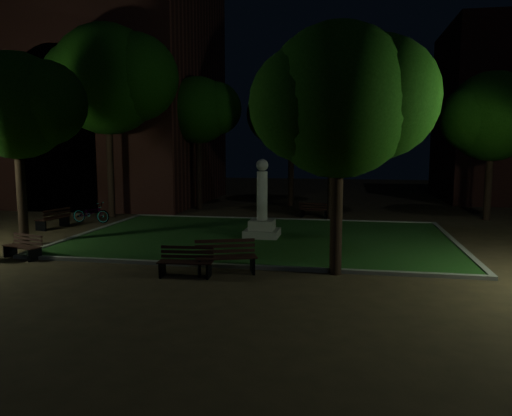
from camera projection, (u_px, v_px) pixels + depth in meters
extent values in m
plane|color=#423320|center=(253.00, 248.00, 18.66)|extent=(80.00, 80.00, 0.00)
cube|color=#214B1A|center=(262.00, 238.00, 20.60)|extent=(15.00, 10.00, 0.08)
cube|color=slate|center=(235.00, 266.00, 15.63)|extent=(15.40, 0.20, 0.12)
cube|color=slate|center=(279.00, 219.00, 25.58)|extent=(15.40, 0.20, 0.12)
cube|color=slate|center=(92.00, 231.00, 21.97)|extent=(0.20, 10.00, 0.12)
cube|color=slate|center=(456.00, 244.00, 19.23)|extent=(0.20, 10.00, 0.12)
cube|color=gray|center=(262.00, 233.00, 20.58)|extent=(1.40, 1.40, 0.30)
cube|color=gray|center=(262.00, 225.00, 20.54)|extent=(1.00, 1.00, 0.40)
cylinder|color=gray|center=(262.00, 196.00, 20.39)|extent=(0.44, 0.44, 2.00)
sphere|color=gray|center=(262.00, 165.00, 20.23)|extent=(0.50, 0.50, 0.50)
cube|color=#522720|center=(63.00, 92.00, 34.27)|extent=(20.00, 12.00, 15.00)
cube|color=black|center=(70.00, 151.00, 29.84)|extent=(5.00, 3.00, 7.00)
cylinder|color=black|center=(67.00, 91.00, 29.40)|extent=(5.00, 3.00, 5.00)
plane|color=orange|center=(80.00, 151.00, 31.01)|extent=(6.30, 0.00, 6.30)
cylinder|color=black|center=(22.00, 192.00, 18.93)|extent=(0.36, 0.36, 4.09)
sphere|color=#184B0D|center=(16.00, 106.00, 18.53)|extent=(3.98, 3.98, 3.98)
sphere|color=#184B0D|center=(44.00, 103.00, 18.53)|extent=(3.18, 3.18, 3.18)
cylinder|color=black|center=(199.00, 170.00, 29.87)|extent=(0.36, 0.36, 4.71)
sphere|color=#184B0D|center=(198.00, 110.00, 29.43)|extent=(3.95, 3.95, 3.95)
sphere|color=#184B0D|center=(215.00, 108.00, 29.44)|extent=(3.16, 3.16, 3.16)
sphere|color=#184B0D|center=(184.00, 112.00, 29.30)|extent=(2.96, 2.96, 2.96)
cylinder|color=black|center=(331.00, 177.00, 25.88)|extent=(0.36, 0.36, 4.35)
sphere|color=#184B0D|center=(333.00, 103.00, 25.41)|extent=(5.40, 5.40, 5.40)
sphere|color=#184B0D|center=(360.00, 101.00, 25.35)|extent=(4.32, 4.32, 4.32)
sphere|color=#184B0D|center=(311.00, 105.00, 25.32)|extent=(4.05, 4.05, 4.05)
cylinder|color=black|center=(488.00, 182.00, 25.56)|extent=(0.36, 0.36, 3.92)
sphere|color=#184B0D|center=(492.00, 116.00, 25.14)|extent=(4.53, 4.53, 4.53)
sphere|color=#184B0D|center=(474.00, 118.00, 25.03)|extent=(3.40, 3.40, 3.40)
cylinder|color=black|center=(336.00, 212.00, 14.67)|extent=(0.36, 0.36, 3.75)
sphere|color=#184B0D|center=(339.00, 101.00, 14.27)|extent=(4.45, 4.45, 4.45)
sphere|color=#184B0D|center=(378.00, 98.00, 14.26)|extent=(3.56, 3.56, 3.56)
sphere|color=#184B0D|center=(307.00, 104.00, 14.15)|extent=(3.33, 3.33, 3.33)
cylinder|color=black|center=(110.00, 165.00, 26.58)|extent=(0.36, 0.36, 5.53)
sphere|color=#184B0D|center=(107.00, 79.00, 26.02)|extent=(5.74, 5.74, 5.74)
sphere|color=#184B0D|center=(135.00, 77.00, 25.94)|extent=(4.59, 4.59, 4.59)
sphere|color=#184B0D|center=(84.00, 81.00, 25.95)|extent=(4.30, 4.30, 4.30)
cylinder|color=black|center=(291.00, 171.00, 31.56)|extent=(0.36, 0.36, 4.39)
sphere|color=#184B0D|center=(291.00, 113.00, 31.10)|extent=(4.82, 4.82, 4.82)
sphere|color=#184B0D|center=(311.00, 111.00, 31.07)|extent=(3.86, 3.86, 3.86)
sphere|color=#184B0D|center=(275.00, 115.00, 31.00)|extent=(3.62, 3.62, 3.62)
cylinder|color=black|center=(116.00, 173.00, 31.54)|extent=(0.12, 0.12, 4.18)
cylinder|color=black|center=(115.00, 140.00, 31.28)|extent=(0.90, 0.08, 0.08)
sphere|color=#D8FFD8|center=(108.00, 140.00, 31.36)|extent=(0.28, 0.28, 0.28)
sphere|color=#D8FFD8|center=(121.00, 140.00, 31.20)|extent=(0.28, 0.28, 0.28)
cylinder|color=black|center=(489.00, 179.00, 26.64)|extent=(0.12, 0.12, 4.04)
cylinder|color=black|center=(491.00, 141.00, 26.39)|extent=(0.90, 0.08, 0.08)
sphere|color=#D8FFD8|center=(482.00, 141.00, 26.47)|extent=(0.28, 0.28, 0.28)
sphere|color=#D8FFD8|center=(500.00, 141.00, 26.30)|extent=(0.28, 0.28, 0.28)
cube|color=black|center=(162.00, 269.00, 14.64)|extent=(0.10, 0.55, 0.44)
cube|color=black|center=(209.00, 270.00, 14.48)|extent=(0.10, 0.55, 0.44)
cube|color=black|center=(183.00, 264.00, 14.32)|extent=(1.59, 0.20, 0.04)
cube|color=black|center=(185.00, 263.00, 14.45)|extent=(1.59, 0.20, 0.04)
cube|color=black|center=(186.00, 261.00, 14.59)|extent=(1.59, 0.20, 0.04)
cube|color=black|center=(187.00, 260.00, 14.73)|extent=(1.59, 0.20, 0.04)
cube|color=black|center=(187.00, 257.00, 14.77)|extent=(1.59, 0.17, 0.10)
cube|color=black|center=(187.00, 252.00, 14.76)|extent=(1.59, 0.17, 0.10)
cube|color=black|center=(187.00, 247.00, 14.74)|extent=(1.59, 0.17, 0.10)
cube|color=black|center=(199.00, 267.00, 14.78)|extent=(0.28, 0.61, 0.50)
cube|color=black|center=(252.00, 265.00, 15.04)|extent=(0.28, 0.61, 0.50)
cube|color=black|center=(227.00, 259.00, 14.63)|extent=(1.76, 0.72, 0.05)
cube|color=black|center=(226.00, 258.00, 14.78)|extent=(1.76, 0.72, 0.05)
cube|color=black|center=(226.00, 256.00, 14.94)|extent=(1.76, 0.72, 0.05)
cube|color=black|center=(225.00, 255.00, 15.10)|extent=(1.76, 0.72, 0.05)
cube|color=black|center=(225.00, 251.00, 15.15)|extent=(1.74, 0.68, 0.11)
cube|color=black|center=(225.00, 246.00, 15.13)|extent=(1.74, 0.68, 0.11)
cube|color=black|center=(225.00, 241.00, 15.11)|extent=(1.74, 0.68, 0.11)
cube|color=black|center=(10.00, 251.00, 17.27)|extent=(0.21, 0.50, 0.41)
cube|color=black|center=(35.00, 255.00, 16.65)|extent=(0.21, 0.50, 0.41)
cube|color=black|center=(17.00, 247.00, 16.76)|extent=(1.42, 0.55, 0.04)
cube|color=black|center=(20.00, 247.00, 16.87)|extent=(1.42, 0.55, 0.04)
cube|color=black|center=(23.00, 246.00, 16.98)|extent=(1.42, 0.55, 0.04)
cube|color=black|center=(27.00, 245.00, 17.09)|extent=(1.42, 0.55, 0.04)
cube|color=black|center=(28.00, 243.00, 17.13)|extent=(1.41, 0.52, 0.09)
cube|color=black|center=(28.00, 239.00, 17.11)|extent=(1.41, 0.52, 0.09)
cube|color=black|center=(28.00, 235.00, 17.10)|extent=(1.41, 0.52, 0.09)
cube|color=black|center=(64.00, 221.00, 23.79)|extent=(0.58, 0.17, 0.47)
cube|color=black|center=(41.00, 226.00, 22.42)|extent=(0.58, 0.17, 0.47)
cube|color=black|center=(49.00, 218.00, 23.16)|extent=(0.41, 1.68, 0.04)
cube|color=black|center=(51.00, 218.00, 23.10)|extent=(0.41, 1.68, 0.04)
cube|color=black|center=(54.00, 218.00, 23.05)|extent=(0.41, 1.68, 0.04)
cube|color=black|center=(56.00, 218.00, 23.00)|extent=(0.41, 1.68, 0.04)
cube|color=black|center=(57.00, 216.00, 22.96)|extent=(0.38, 1.67, 0.10)
cube|color=black|center=(57.00, 213.00, 22.94)|extent=(0.38, 1.67, 0.10)
cube|color=black|center=(57.00, 210.00, 22.93)|extent=(0.38, 1.67, 0.10)
cube|color=black|center=(326.00, 214.00, 26.34)|extent=(0.15, 0.51, 0.41)
cube|color=black|center=(302.00, 213.00, 26.80)|extent=(0.15, 0.51, 0.41)
cube|color=black|center=(315.00, 209.00, 26.73)|extent=(1.47, 0.36, 0.04)
cube|color=black|center=(314.00, 210.00, 26.61)|extent=(1.47, 0.36, 0.04)
cube|color=black|center=(314.00, 210.00, 26.49)|extent=(1.47, 0.36, 0.04)
cube|color=black|center=(313.00, 210.00, 26.37)|extent=(1.47, 0.36, 0.04)
cube|color=black|center=(313.00, 209.00, 26.31)|extent=(1.47, 0.33, 0.09)
cube|color=black|center=(313.00, 206.00, 26.29)|extent=(1.47, 0.33, 0.09)
cube|color=black|center=(313.00, 204.00, 26.28)|extent=(1.47, 0.33, 0.09)
imported|color=black|center=(91.00, 213.00, 24.75)|extent=(1.95, 0.68, 1.02)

